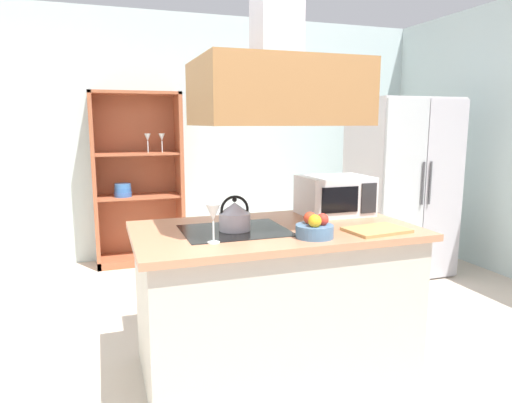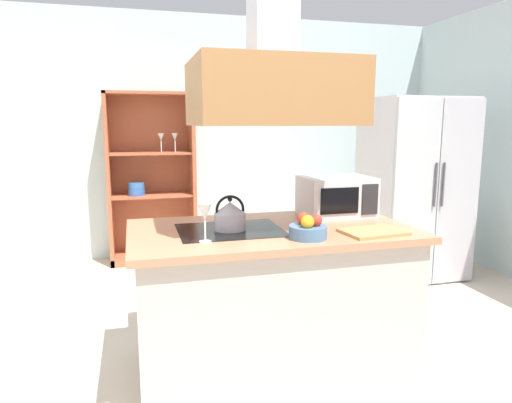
{
  "view_description": "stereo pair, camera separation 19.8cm",
  "coord_description": "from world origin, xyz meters",
  "px_view_note": "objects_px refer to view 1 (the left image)",
  "views": [
    {
      "loc": [
        -0.84,
        -2.28,
        1.52
      ],
      "look_at": [
        0.13,
        0.56,
        1.0
      ],
      "focal_mm": 32.19,
      "sensor_mm": 36.0,
      "label": 1
    },
    {
      "loc": [
        -0.65,
        -2.33,
        1.52
      ],
      "look_at": [
        0.13,
        0.56,
        1.0
      ],
      "focal_mm": 32.19,
      "sensor_mm": 36.0,
      "label": 2
    }
  ],
  "objects_px": {
    "refrigerator": "(400,187)",
    "cutting_board": "(376,230)",
    "dish_cabinet": "(138,188)",
    "wine_glass_on_counter": "(213,214)",
    "kettle": "(235,216)",
    "microwave": "(335,195)",
    "fruit_bowl": "(315,228)"
  },
  "relations": [
    {
      "from": "refrigerator",
      "to": "dish_cabinet",
      "type": "distance_m",
      "value": 2.75
    },
    {
      "from": "refrigerator",
      "to": "dish_cabinet",
      "type": "height_order",
      "value": "dish_cabinet"
    },
    {
      "from": "wine_glass_on_counter",
      "to": "fruit_bowl",
      "type": "distance_m",
      "value": 0.56
    },
    {
      "from": "refrigerator",
      "to": "kettle",
      "type": "xyz_separation_m",
      "value": [
        -2.14,
        -1.37,
        0.11
      ]
    },
    {
      "from": "refrigerator",
      "to": "cutting_board",
      "type": "distance_m",
      "value": 2.15
    },
    {
      "from": "dish_cabinet",
      "to": "wine_glass_on_counter",
      "type": "relative_size",
      "value": 8.9
    },
    {
      "from": "dish_cabinet",
      "to": "cutting_board",
      "type": "relative_size",
      "value": 5.39
    },
    {
      "from": "cutting_board",
      "to": "microwave",
      "type": "relative_size",
      "value": 0.74
    },
    {
      "from": "refrigerator",
      "to": "fruit_bowl",
      "type": "height_order",
      "value": "refrigerator"
    },
    {
      "from": "dish_cabinet",
      "to": "cutting_board",
      "type": "bearing_deg",
      "value": -68.85
    },
    {
      "from": "refrigerator",
      "to": "dish_cabinet",
      "type": "bearing_deg",
      "value": 154.18
    },
    {
      "from": "refrigerator",
      "to": "microwave",
      "type": "relative_size",
      "value": 3.81
    },
    {
      "from": "fruit_bowl",
      "to": "wine_glass_on_counter",
      "type": "bearing_deg",
      "value": 173.23
    },
    {
      "from": "wine_glass_on_counter",
      "to": "kettle",
      "type": "bearing_deg",
      "value": 51.7
    },
    {
      "from": "refrigerator",
      "to": "cutting_board",
      "type": "bearing_deg",
      "value": -129.62
    },
    {
      "from": "cutting_board",
      "to": "dish_cabinet",
      "type": "bearing_deg",
      "value": 111.15
    },
    {
      "from": "refrigerator",
      "to": "wine_glass_on_counter",
      "type": "xyz_separation_m",
      "value": [
        -2.32,
        -1.6,
        0.18
      ]
    },
    {
      "from": "kettle",
      "to": "microwave",
      "type": "relative_size",
      "value": 0.44
    },
    {
      "from": "refrigerator",
      "to": "fruit_bowl",
      "type": "relative_size",
      "value": 8.49
    },
    {
      "from": "dish_cabinet",
      "to": "microwave",
      "type": "relative_size",
      "value": 3.99
    },
    {
      "from": "dish_cabinet",
      "to": "wine_glass_on_counter",
      "type": "distance_m",
      "value": 2.81
    },
    {
      "from": "kettle",
      "to": "wine_glass_on_counter",
      "type": "bearing_deg",
      "value": -128.3
    },
    {
      "from": "fruit_bowl",
      "to": "cutting_board",
      "type": "bearing_deg",
      "value": 1.39
    },
    {
      "from": "microwave",
      "to": "kettle",
      "type": "bearing_deg",
      "value": -162.73
    },
    {
      "from": "dish_cabinet",
      "to": "wine_glass_on_counter",
      "type": "height_order",
      "value": "dish_cabinet"
    },
    {
      "from": "kettle",
      "to": "cutting_board",
      "type": "height_order",
      "value": "kettle"
    },
    {
      "from": "dish_cabinet",
      "to": "fruit_bowl",
      "type": "xyz_separation_m",
      "value": [
        0.71,
        -2.87,
        0.14
      ]
    },
    {
      "from": "kettle",
      "to": "microwave",
      "type": "bearing_deg",
      "value": 17.27
    },
    {
      "from": "wine_glass_on_counter",
      "to": "microwave",
      "type": "bearing_deg",
      "value": 26.18
    },
    {
      "from": "dish_cabinet",
      "to": "microwave",
      "type": "height_order",
      "value": "dish_cabinet"
    },
    {
      "from": "refrigerator",
      "to": "kettle",
      "type": "relative_size",
      "value": 8.59
    },
    {
      "from": "dish_cabinet",
      "to": "kettle",
      "type": "distance_m",
      "value": 2.6
    }
  ]
}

